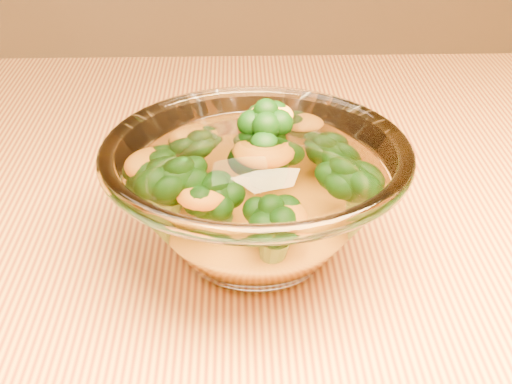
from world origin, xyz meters
TOP-DOWN VIEW (x-y plane):
  - table at (0.00, 0.00)m, footprint 1.20×0.80m
  - glass_bowl at (0.10, -0.00)m, footprint 0.20×0.20m
  - cheese_sauce at (0.10, -0.00)m, footprint 0.11×0.11m
  - broccoli_heap at (0.10, 0.01)m, footprint 0.15×0.13m

SIDE VIEW (x-z plane):
  - table at x=0.00m, z-range 0.28..1.03m
  - cheese_sauce at x=0.10m, z-range 0.76..0.79m
  - glass_bowl at x=0.10m, z-range 0.75..0.84m
  - broccoli_heap at x=0.10m, z-range 0.77..0.85m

